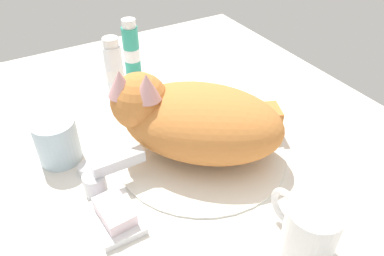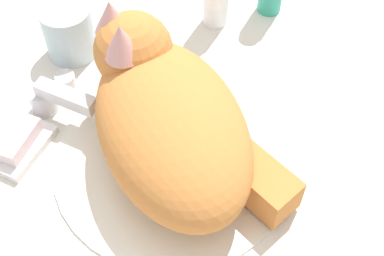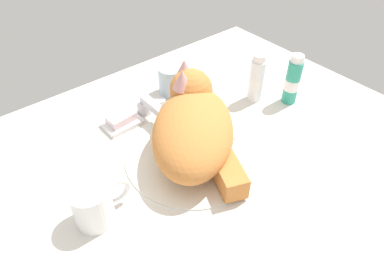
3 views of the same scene
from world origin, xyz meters
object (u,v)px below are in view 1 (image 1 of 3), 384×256
(faucet, at_px, (103,178))
(cat, at_px, (193,118))
(soap_bar, at_px, (114,211))
(rinse_cup, at_px, (57,141))
(mouthwash_bottle, at_px, (131,50))
(coffee_mug, at_px, (308,230))
(toothpaste_bottle, at_px, (114,69))

(faucet, bearing_deg, cat, -86.01)
(cat, relative_size, soap_bar, 4.89)
(rinse_cup, xyz_separation_m, soap_bar, (-0.18, -0.03, -0.02))
(cat, height_order, soap_bar, cat)
(faucet, distance_m, mouthwash_bottle, 0.38)
(coffee_mug, distance_m, rinse_cup, 0.43)
(soap_bar, height_order, toothpaste_bottle, toothpaste_bottle)
(coffee_mug, distance_m, mouthwash_bottle, 0.57)
(rinse_cup, bearing_deg, faucet, -159.89)
(faucet, distance_m, cat, 0.18)
(mouthwash_bottle, bearing_deg, faucet, 149.83)
(faucet, bearing_deg, toothpaste_bottle, -25.14)
(faucet, distance_m, soap_bar, 0.07)
(cat, height_order, mouthwash_bottle, cat)
(toothpaste_bottle, bearing_deg, cat, -169.18)
(rinse_cup, bearing_deg, mouthwash_bottle, -46.80)
(soap_bar, bearing_deg, toothpaste_bottle, -21.36)
(rinse_cup, relative_size, mouthwash_bottle, 0.58)
(cat, relative_size, rinse_cup, 4.09)
(coffee_mug, height_order, toothpaste_bottle, toothpaste_bottle)
(soap_bar, distance_m, toothpaste_bottle, 0.36)
(faucet, xyz_separation_m, coffee_mug, (-0.24, -0.20, 0.02))
(cat, xyz_separation_m, toothpaste_bottle, (0.25, 0.05, -0.01))
(faucet, relative_size, soap_bar, 1.92)
(soap_bar, bearing_deg, mouthwash_bottle, -26.38)
(mouthwash_bottle, bearing_deg, soap_bar, 153.62)
(faucet, height_order, coffee_mug, coffee_mug)
(faucet, distance_m, coffee_mug, 0.32)
(toothpaste_bottle, relative_size, mouthwash_bottle, 0.97)
(cat, bearing_deg, coffee_mug, -173.70)
(faucet, relative_size, cat, 0.39)
(faucet, xyz_separation_m, rinse_cup, (0.11, 0.04, 0.01))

